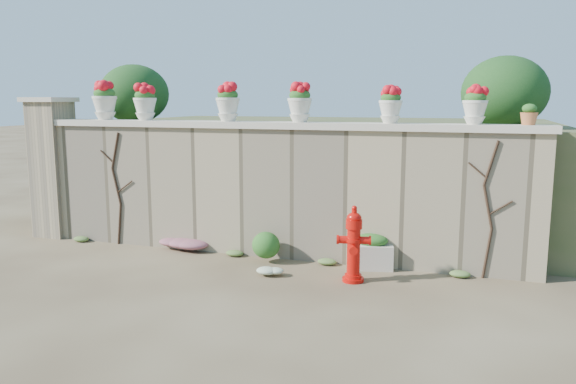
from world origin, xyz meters
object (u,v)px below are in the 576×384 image
(fire_hydrant, at_px, (354,244))
(urn_pot_0, at_px, (105,101))
(planter_box, at_px, (371,252))
(terracotta_pot, at_px, (529,116))

(fire_hydrant, bearing_deg, urn_pot_0, 156.80)
(fire_hydrant, bearing_deg, planter_box, 68.31)
(urn_pot_0, height_order, terracotta_pot, urn_pot_0)
(fire_hydrant, relative_size, terracotta_pot, 3.79)
(planter_box, height_order, terracotta_pot, terracotta_pot)
(fire_hydrant, height_order, planter_box, fire_hydrant)
(fire_hydrant, xyz_separation_m, urn_pot_0, (-4.52, 0.93, 1.90))
(fire_hydrant, relative_size, planter_box, 1.52)
(planter_box, bearing_deg, terracotta_pot, -5.84)
(terracotta_pot, bearing_deg, fire_hydrant, -156.51)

